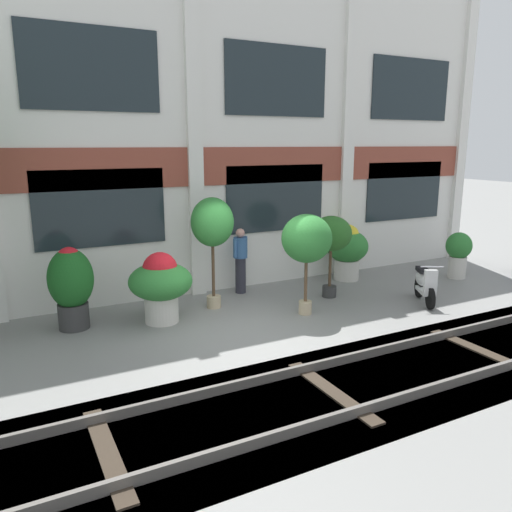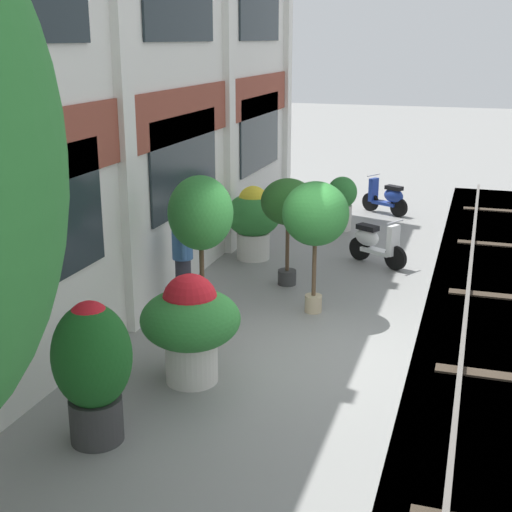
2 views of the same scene
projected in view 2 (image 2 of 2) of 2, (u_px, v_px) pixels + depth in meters
The scene contains 12 objects.
ground_plane at pixel (308, 350), 10.40m from camera, with size 80.00×80.00×0.00m, color gray.
apartment_facade at pixel (103, 52), 10.06m from camera, with size 18.04×0.64×8.39m.
potted_plant_low_pan at pixel (315, 216), 11.37m from camera, with size 1.08×1.08×2.19m.
potted_plant_tall_urn at pixel (288, 205), 12.74m from camera, with size 0.98×0.98×1.98m.
potted_plant_terracotta_small at pixel (201, 217), 10.23m from camera, with size 0.95×0.95×2.50m.
potted_plant_fluted_column at pixel (191, 322), 9.23m from camera, with size 1.31×1.31×1.48m.
potted_plant_stone_basin at pixel (92, 363), 7.80m from camera, with size 0.88×0.88×1.67m.
potted_plant_ribbed_drum at pixel (342, 199), 16.70m from camera, with size 0.69×0.69×1.27m.
potted_plant_glazed_jar at pixel (253, 218), 14.47m from camera, with size 1.12×1.12×1.52m.
scooter_near_curb at pixel (387, 198), 18.29m from camera, with size 0.79×1.26×0.98m.
scooter_second_parked at pixel (375, 243), 14.23m from camera, with size 0.80×1.24×0.98m.
resident_by_doorway at pixel (183, 260), 11.70m from camera, with size 0.48×0.34×1.62m.
Camera 2 is at (-9.31, -2.18, 4.36)m, focal length 50.00 mm.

